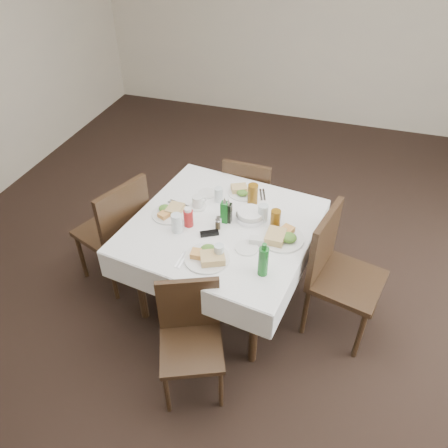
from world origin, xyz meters
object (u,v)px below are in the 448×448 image
at_px(dining_table, 222,233).
at_px(oil_cruet_green, 225,211).
at_px(water_s, 219,252).
at_px(water_e, 263,213).
at_px(water_n, 219,195).
at_px(chair_east, 336,267).
at_px(chair_west, 118,227).
at_px(bread_basket, 250,215).
at_px(water_w, 177,223).
at_px(oil_cruet_dark, 228,212).
at_px(green_bottle, 263,261).
at_px(chair_south, 190,331).
at_px(chair_north, 249,195).
at_px(coffee_mug, 198,202).
at_px(ketchup_bottle, 188,217).

relative_size(dining_table, oil_cruet_green, 6.65).
bearing_deg(water_s, water_e, 70.21).
distance_m(dining_table, water_n, 0.32).
bearing_deg(water_s, chair_east, 25.82).
relative_size(chair_west, bread_basket, 4.69).
relative_size(water_n, water_s, 0.99).
distance_m(chair_west, oil_cruet_green, 0.90).
relative_size(water_w, bread_basket, 0.67).
height_order(oil_cruet_dark, green_bottle, green_bottle).
bearing_deg(green_bottle, chair_east, 42.21).
bearing_deg(oil_cruet_dark, chair_south, -90.29).
bearing_deg(bread_basket, chair_south, -99.73).
xyz_separation_m(chair_north, coffee_mug, (-0.24, -0.63, 0.30)).
bearing_deg(chair_east, water_n, 164.92).
height_order(chair_south, green_bottle, green_bottle).
bearing_deg(oil_cruet_dark, oil_cruet_green, -163.00).
relative_size(chair_south, green_bottle, 3.38).
relative_size(water_e, bread_basket, 0.63).
distance_m(water_n, ketchup_bottle, 0.37).
bearing_deg(coffee_mug, green_bottle, -40.54).
bearing_deg(chair_south, water_n, 97.91).
relative_size(water_s, water_w, 0.84).
height_order(dining_table, oil_cruet_green, oil_cruet_green).
xyz_separation_m(water_e, coffee_mug, (-0.51, 0.01, -0.02)).
distance_m(chair_east, water_w, 1.16).
distance_m(water_s, oil_cruet_green, 0.40).
relative_size(dining_table, water_s, 12.05).
bearing_deg(water_n, bread_basket, -26.54).
relative_size(water_s, green_bottle, 0.48).
height_order(chair_south, oil_cruet_green, oil_cruet_green).
bearing_deg(coffee_mug, chair_south, -73.45).
relative_size(water_e, oil_cruet_green, 0.62).
bearing_deg(water_e, water_w, -151.33).
height_order(chair_north, bread_basket, chair_north).
relative_size(dining_table, chair_west, 1.44).
distance_m(chair_south, water_n, 1.08).
bearing_deg(chair_north, ketchup_bottle, -104.82).
bearing_deg(chair_east, coffee_mug, 172.82).
bearing_deg(water_n, dining_table, -66.84).
height_order(water_n, oil_cruet_green, oil_cruet_green).
distance_m(water_s, ketchup_bottle, 0.42).
bearing_deg(green_bottle, water_s, 171.92).
height_order(chair_east, bread_basket, chair_east).
bearing_deg(dining_table, ketchup_bottle, -158.96).
bearing_deg(water_e, water_s, -109.79).
bearing_deg(chair_west, coffee_mug, 18.21).
xyz_separation_m(chair_south, oil_cruet_green, (-0.02, 0.79, 0.38)).
bearing_deg(water_s, chair_north, 94.61).
height_order(water_e, bread_basket, water_e).
xyz_separation_m(water_s, ketchup_bottle, (-0.32, 0.27, 0.01)).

